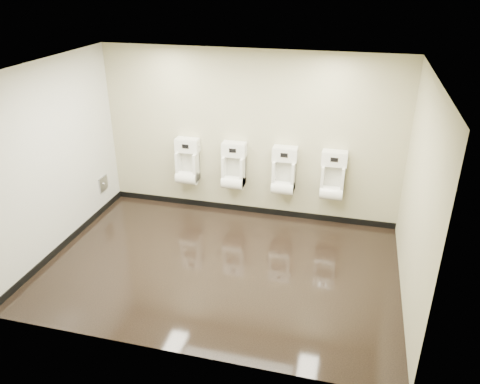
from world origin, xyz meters
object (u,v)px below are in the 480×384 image
object	(u,v)px
access_panel	(103,184)
urinal_3	(333,179)
urinal_1	(234,169)
urinal_2	(284,174)
urinal_0	(187,165)

from	to	relation	value
access_panel	urinal_3	distance (m)	3.93
access_panel	urinal_1	world-z (taller)	urinal_1
urinal_2	access_panel	bearing A→B (deg)	-172.44
urinal_0	urinal_1	world-z (taller)	same
access_panel	urinal_2	bearing A→B (deg)	7.56
urinal_3	urinal_2	bearing A→B (deg)	180.00
urinal_0	access_panel	bearing A→B (deg)	-163.88
urinal_2	urinal_0	bearing A→B (deg)	180.00
access_panel	urinal_0	distance (m)	1.52
urinal_0	urinal_2	bearing A→B (deg)	0.00
urinal_2	urinal_1	bearing A→B (deg)	180.00
urinal_0	urinal_1	bearing A→B (deg)	0.00
urinal_0	urinal_3	bearing A→B (deg)	0.00
urinal_0	urinal_3	distance (m)	2.47
access_panel	urinal_0	size ratio (longest dim) A/B	0.32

